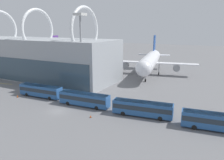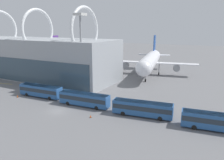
{
  "view_description": "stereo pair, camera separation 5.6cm",
  "coord_description": "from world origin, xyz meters",
  "views": [
    {
      "loc": [
        34.2,
        -37.4,
        19.64
      ],
      "look_at": [
        4.51,
        19.55,
        4.0
      ],
      "focal_mm": 35.0,
      "sensor_mm": 36.0,
      "label": 1
    },
    {
      "loc": [
        34.25,
        -37.38,
        19.64
      ],
      "look_at": [
        4.51,
        19.55,
        4.0
      ],
      "focal_mm": 35.0,
      "sensor_mm": 36.0,
      "label": 2
    }
  ],
  "objects": [
    {
      "name": "ground_plane",
      "position": [
        0.0,
        0.0,
        0.0
      ],
      "size": [
        440.0,
        440.0,
        0.0
      ],
      "primitive_type": "plane",
      "color": "slate"
    },
    {
      "name": "terminal_building",
      "position": [
        -52.4,
        25.55,
        8.04
      ],
      "size": [
        105.74,
        21.37,
        26.61
      ],
      "color": "#9EA3A8",
      "rests_on": "ground_plane"
    },
    {
      "name": "airliner_at_gate_near",
      "position": [
        -48.3,
        41.66,
        4.71
      ],
      "size": [
        35.37,
        38.93,
        15.08
      ],
      "rotation": [
        0.0,
        0.0,
        -1.44
      ],
      "color": "white",
      "rests_on": "ground_plane"
    },
    {
      "name": "airliner_at_gate_far",
      "position": [
        6.63,
        49.8,
        5.98
      ],
      "size": [
        38.4,
        41.33,
        15.85
      ],
      "rotation": [
        0.0,
        0.0,
        -1.38
      ],
      "color": "white",
      "rests_on": "ground_plane"
    },
    {
      "name": "shuttle_bus_0",
      "position": [
        -11.76,
        6.42,
        1.98
      ],
      "size": [
        13.59,
        3.5,
        3.37
      ],
      "rotation": [
        0.0,
        0.0,
        0.06
      ],
      "color": "#285693",
      "rests_on": "ground_plane"
    },
    {
      "name": "shuttle_bus_1",
      "position": [
        3.59,
        6.02,
        1.98
      ],
      "size": [
        13.61,
        3.64,
        3.37
      ],
      "rotation": [
        0.0,
        0.0,
        0.07
      ],
      "color": "#285693",
      "rests_on": "ground_plane"
    },
    {
      "name": "shuttle_bus_2",
      "position": [
        18.94,
        6.65,
        1.98
      ],
      "size": [
        13.7,
        4.49,
        3.37
      ],
      "rotation": [
        0.0,
        0.0,
        0.13
      ],
      "color": "#285693",
      "rests_on": "ground_plane"
    },
    {
      "name": "shuttle_bus_3",
      "position": [
        34.29,
        6.69,
        1.98
      ],
      "size": [
        13.69,
        4.36,
        3.37
      ],
      "rotation": [
        0.0,
        0.0,
        0.12
      ],
      "color": "#285693",
      "rests_on": "ground_plane"
    },
    {
      "name": "floodlight_mast",
      "position": [
        -5.08,
        17.54,
        17.23
      ],
      "size": [
        3.0,
        3.0,
        23.63
      ],
      "color": "gray",
      "rests_on": "ground_plane"
    },
    {
      "name": "lane_stripe_0",
      "position": [
        -35.12,
        11.46,
        0.0
      ],
      "size": [
        7.99,
        1.42,
        0.01
      ],
      "primitive_type": "cube",
      "rotation": [
        0.0,
        0.0,
        0.15
      ],
      "color": "yellow",
      "rests_on": "ground_plane"
    },
    {
      "name": "traffic_cone_0",
      "position": [
        -17.42,
        2.92,
        0.37
      ],
      "size": [
        0.53,
        0.53,
        0.77
      ],
      "color": "black",
      "rests_on": "ground_plane"
    },
    {
      "name": "traffic_cone_1",
      "position": [
        9.02,
        0.55,
        0.29
      ],
      "size": [
        0.48,
        0.48,
        0.6
      ],
      "color": "black",
      "rests_on": "ground_plane"
    }
  ]
}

